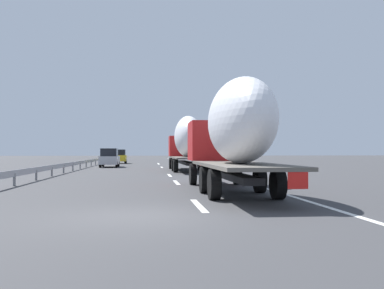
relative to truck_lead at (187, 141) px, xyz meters
name	(u,v)px	position (x,y,z in m)	size (l,w,h in m)	color
ground_plane	(145,166)	(14.47, 3.60, -2.53)	(260.00, 260.00, 0.00)	#38383A
lane_stripe_0	(199,205)	(-23.53, 1.80, -2.53)	(3.20, 0.20, 0.01)	white
lane_stripe_1	(176,182)	(-13.70, 1.80, -2.53)	(3.20, 0.20, 0.01)	white
lane_stripe_2	(170,175)	(-6.72, 1.80, -2.53)	(3.20, 0.20, 0.01)	white
lane_stripe_3	(162,167)	(8.91, 1.80, -2.53)	(3.20, 0.20, 0.01)	white
lane_stripe_4	(159,164)	(20.37, 1.80, -2.53)	(3.20, 0.20, 0.01)	white
lane_stripe_5	(158,163)	(23.48, 1.80, -2.53)	(3.20, 0.20, 0.01)	white
edge_line_right	(188,164)	(19.47, -1.90, -2.53)	(110.00, 0.20, 0.01)	white
truck_lead	(187,141)	(0.00, 0.00, 0.00)	(12.96, 2.55, 4.54)	#B21919
truck_trailing	(233,132)	(-19.85, 0.00, -0.12)	(12.27, 2.55, 4.27)	#B21919
car_yellow_coupe	(119,157)	(24.03, 7.12, -1.57)	(4.00, 1.92, 1.92)	gold
car_silver_hatch	(110,158)	(9.79, 7.26, -1.55)	(4.63, 1.88, 1.96)	#ADB2B7
road_sign	(195,147)	(21.72, -3.10, -0.27)	(0.10, 0.90, 3.27)	gray
tree_0	(237,141)	(25.76, -9.71, 0.65)	(2.93, 2.93, 5.16)	#472D19
tree_1	(194,140)	(60.16, -7.21, 1.70)	(3.93, 3.93, 7.07)	#472D19
tree_2	(238,133)	(25.47, -9.83, 1.84)	(3.67, 3.67, 7.28)	#472D19
tree_3	(227,138)	(25.63, -8.32, 1.03)	(2.52, 2.52, 5.74)	#472D19
tree_4	(205,140)	(60.69, -9.75, 1.85)	(2.77, 2.77, 7.12)	#472D19
guardrail_median	(95,160)	(17.47, 9.60, -1.95)	(94.00, 0.10, 0.76)	#9EA0A5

